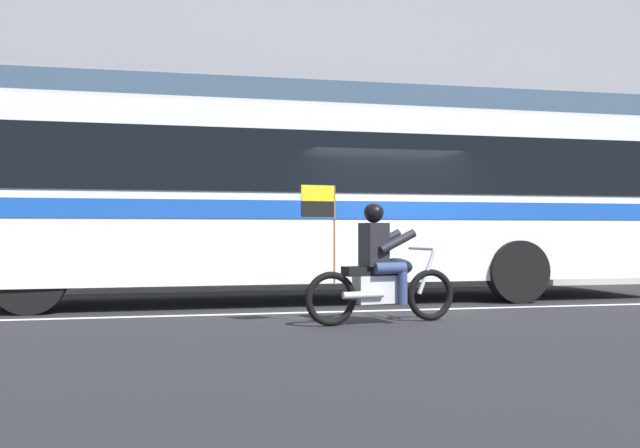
{
  "coord_description": "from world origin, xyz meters",
  "views": [
    {
      "loc": [
        -3.53,
        -10.82,
        1.21
      ],
      "look_at": [
        -1.23,
        -0.32,
        1.3
      ],
      "focal_mm": 39.88,
      "sensor_mm": 36.0,
      "label": 1
    }
  ],
  "objects": [
    {
      "name": "ground_plane",
      "position": [
        0.0,
        0.0,
        0.0
      ],
      "size": [
        60.0,
        60.0,
        0.0
      ],
      "primitive_type": "plane",
      "color": "black"
    },
    {
      "name": "sidewalk_curb",
      "position": [
        0.0,
        5.1,
        0.07
      ],
      "size": [
        28.0,
        3.8,
        0.15
      ],
      "primitive_type": "cube",
      "color": "#B7B2A8",
      "rests_on": "ground_plane"
    },
    {
      "name": "lane_center_stripe",
      "position": [
        0.0,
        -0.6,
        0.0
      ],
      "size": [
        26.6,
        0.14,
        0.01
      ],
      "primitive_type": "cube",
      "color": "silver",
      "rests_on": "ground_plane"
    },
    {
      "name": "office_building_facade",
      "position": [
        0.0,
        7.39,
        6.26
      ],
      "size": [
        28.0,
        0.89,
        12.5
      ],
      "color": "gray",
      "rests_on": "ground_plane"
    },
    {
      "name": "transit_bus",
      "position": [
        -1.38,
        1.19,
        1.88
      ],
      "size": [
        13.1,
        2.86,
        3.22
      ],
      "color": "white",
      "rests_on": "ground_plane"
    },
    {
      "name": "motorcycle_with_rider",
      "position": [
        -0.79,
        -1.98,
        0.67
      ],
      "size": [
        2.17,
        0.73,
        1.78
      ],
      "color": "black",
      "rests_on": "ground_plane"
    },
    {
      "name": "fire_hydrant",
      "position": [
        3.23,
        4.29,
        0.52
      ],
      "size": [
        0.22,
        0.3,
        0.75
      ],
      "color": "red",
      "rests_on": "sidewalk_curb"
    }
  ]
}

